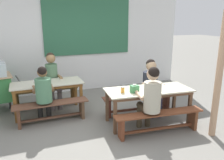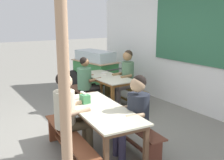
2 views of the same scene
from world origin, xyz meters
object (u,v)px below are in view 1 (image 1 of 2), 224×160
(tissue_box, at_px, (134,89))
(condiment_jar, at_px, (123,90))
(bench_far_back, at_px, (46,95))
(person_left_back_turned, at_px, (43,91))
(person_near_front, at_px, (151,96))
(bench_far_front, at_px, (51,109))
(dining_table_far, at_px, (47,86))
(dining_table_near, at_px, (148,93))
(bench_near_front, at_px, (159,119))
(soup_bowl, at_px, (36,82))
(person_center_facing, at_px, (52,77))
(bench_near_back, at_px, (138,102))
(wooden_support_post, at_px, (219,77))
(person_right_near_table, at_px, (151,83))

(tissue_box, height_order, condiment_jar, tissue_box)
(bench_far_back, distance_m, person_left_back_turned, 1.03)
(person_near_front, xyz_separation_m, tissue_box, (-0.16, 0.35, 0.06))
(bench_far_front, bearing_deg, dining_table_far, 90.68)
(dining_table_near, distance_m, condiment_jar, 0.59)
(dining_table_near, relative_size, person_left_back_turned, 1.49)
(bench_near_front, relative_size, soup_bowl, 12.67)
(bench_near_front, height_order, person_near_front, person_near_front)
(bench_far_front, height_order, person_center_facing, person_center_facing)
(bench_far_front, bearing_deg, bench_far_back, 90.68)
(person_center_facing, relative_size, person_left_back_turned, 1.10)
(soup_bowl, bearing_deg, bench_near_back, -20.95)
(soup_bowl, height_order, wooden_support_post, wooden_support_post)
(dining_table_near, xyz_separation_m, bench_near_back, (0.04, 0.50, -0.37))
(bench_near_back, xyz_separation_m, bench_near_front, (-0.09, -1.01, 0.01))
(dining_table_near, distance_m, person_left_back_turned, 2.14)
(person_right_near_table, xyz_separation_m, condiment_jar, (-0.89, -0.43, 0.07))
(bench_far_back, relative_size, soup_bowl, 11.37)
(dining_table_near, xyz_separation_m, bench_far_front, (-1.86, 0.74, -0.37))
(dining_table_far, relative_size, condiment_jar, 12.74)
(bench_far_back, relative_size, wooden_support_post, 0.69)
(dining_table_near, distance_m, bench_far_front, 2.04)
(bench_near_back, relative_size, person_center_facing, 1.26)
(bench_far_front, bearing_deg, condiment_jar, -30.40)
(bench_far_front, distance_m, person_center_facing, 1.06)
(person_right_near_table, bearing_deg, person_left_back_turned, 170.54)
(bench_far_back, bearing_deg, dining_table_far, -89.32)
(dining_table_near, xyz_separation_m, person_near_front, (-0.20, -0.42, 0.08))
(bench_far_front, xyz_separation_m, bench_near_back, (1.91, -0.24, -0.01))
(soup_bowl, bearing_deg, bench_far_front, -68.60)
(bench_far_front, xyz_separation_m, tissue_box, (1.51, -0.82, 0.51))
(person_left_back_turned, height_order, soup_bowl, person_left_back_turned)
(dining_table_near, height_order, bench_near_back, dining_table_near)
(bench_near_back, xyz_separation_m, person_left_back_turned, (-2.03, 0.30, 0.40))
(bench_far_back, xyz_separation_m, person_center_facing, (0.18, -0.07, 0.46))
(person_right_near_table, relative_size, person_near_front, 0.95)
(tissue_box, height_order, soup_bowl, tissue_box)
(dining_table_far, height_order, bench_near_front, dining_table_far)
(condiment_jar, relative_size, soup_bowl, 0.89)
(bench_far_back, relative_size, bench_near_front, 0.90)
(dining_table_far, bearing_deg, soup_bowl, 161.42)
(person_left_back_turned, bearing_deg, bench_far_front, -25.98)
(person_left_back_turned, height_order, wooden_support_post, wooden_support_post)
(bench_far_back, height_order, tissue_box, tissue_box)
(bench_near_back, xyz_separation_m, wooden_support_post, (0.82, -1.41, 0.85))
(bench_near_front, bearing_deg, person_left_back_turned, 146.12)
(person_center_facing, bearing_deg, condiment_jar, -56.51)
(person_right_near_table, distance_m, condiment_jar, 0.99)
(person_left_back_turned, distance_m, tissue_box, 1.86)
(soup_bowl, bearing_deg, person_right_near_table, -20.58)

